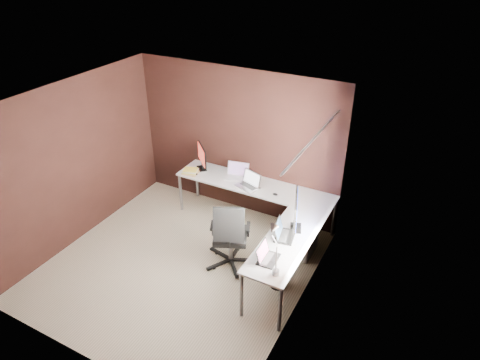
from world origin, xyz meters
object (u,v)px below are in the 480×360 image
Objects in this scene: laptop_black_big at (283,233)px; book_stack at (190,171)px; laptop_silver at (249,183)px; monitor_left at (202,156)px; laptop_black_small at (266,256)px; drawer_pedestal at (300,234)px; desk_lamp at (274,243)px; laptop_white at (237,174)px; monitor_right at (296,211)px; wastebasket at (279,277)px; office_chair at (230,246)px.

book_stack is at bearing 55.60° from laptop_black_big.
laptop_silver is 1.07m from book_stack.
monitor_left is 1.33× the size of laptop_black_small.
desk_lamp is at bearing -84.70° from drawer_pedestal.
laptop_black_small is at bearing -37.31° from laptop_silver.
laptop_black_big is (-0.02, -0.69, 0.48)m from drawer_pedestal.
laptop_white reaches higher than laptop_silver.
monitor_right is at bearing 21.51° from monitor_left.
wastebasket is at bearing -54.79° from laptop_white.
laptop_black_small is at bearing 4.84° from monitor_left.
laptop_black_big is (-0.08, -0.24, -0.24)m from monitor_right.
office_chair is (-0.76, -0.07, -0.46)m from laptop_black_big.
drawer_pedestal is 2.12× the size of book_stack.
laptop_silver is 1.09× the size of laptop_black_big.
office_chair is (-0.76, 0.45, -0.46)m from laptop_black_small.
monitor_left is 1.00m from laptop_silver.
laptop_white is (0.67, 0.02, -0.19)m from monitor_left.
monitor_left is 0.73× the size of monitor_right.
monitor_left is 1.06× the size of laptop_white.
office_chair is at bearing 83.69° from laptop_black_big.
laptop_black_small is at bearing 154.11° from monitor_right.
laptop_black_small is 0.41m from desk_lamp.
drawer_pedestal is 1.54× the size of laptop_black_big.
laptop_white is 0.37× the size of office_chair.
drawer_pedestal is 0.86m from wastebasket.
laptop_black_small reaches higher than book_stack.
wastebasket is (0.04, -0.15, -0.64)m from laptop_black_big.
laptop_silver is 1.14m from office_chair.
monitor_left is 1.52× the size of book_stack.
monitor_right reaches higher than office_chair.
laptop_silver is at bearing 35.79° from monitor_right.
laptop_black_big is at bearing 104.28° from wastebasket.
monitor_left is 1.11× the size of laptop_black_big.
office_chair reaches higher than laptop_black_big.
office_chair reaches higher than drawer_pedestal.
book_stack is (-2.04, 1.39, -0.01)m from laptop_black_small.
laptop_silver is 1.55× the size of wastebasket.
monitor_right is 0.92× the size of desk_lamp.
desk_lamp reaches higher than laptop_black_small.
laptop_white is at bearing 89.41° from office_chair.
desk_lamp is at bearing -178.38° from laptop_black_big.
monitor_left is 0.69m from laptop_white.
desk_lamp is (1.44, -1.78, 0.35)m from laptop_white.
laptop_white is 0.80m from book_stack.
laptop_white reaches higher than laptop_black_big.
laptop_silver is 1.63m from wastebasket.
drawer_pedestal is 0.84m from laptop_black_big.
drawer_pedestal is at bearing -13.67° from monitor_right.
office_chair is (-0.91, 0.59, -0.81)m from desk_lamp.
desk_lamp is 1.36m from office_chair.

